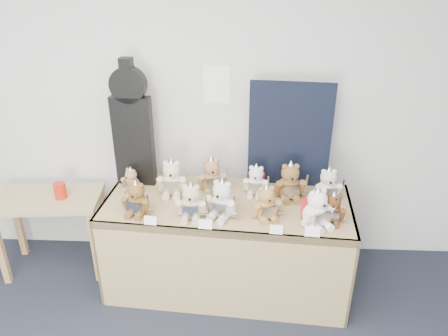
{
  "coord_description": "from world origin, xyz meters",
  "views": [
    {
      "loc": [
        0.8,
        -0.79,
        2.44
      ],
      "look_at": [
        0.68,
        1.9,
        1.1
      ],
      "focal_mm": 35.0,
      "sensor_mm": 36.0,
      "label": 1
    }
  ],
  "objects_px": {
    "display_table": "(226,226)",
    "teddy_back_far_left": "(131,181)",
    "red_cup": "(60,191)",
    "teddy_back_centre_left": "(212,176)",
    "guitar_case": "(132,125)",
    "teddy_back_centre_right": "(256,181)",
    "teddy_front_centre": "(222,200)",
    "teddy_back_end": "(328,186)",
    "teddy_front_end": "(332,209)",
    "teddy_front_left": "(191,202)",
    "teddy_back_right": "(290,182)",
    "side_table": "(50,210)",
    "teddy_front_far_right": "(317,209)",
    "teddy_front_far_left": "(137,200)",
    "teddy_front_right": "(266,204)",
    "teddy_back_left": "(172,179)"
  },
  "relations": [
    {
      "from": "display_table",
      "to": "teddy_back_far_left",
      "type": "height_order",
      "value": "teddy_back_far_left"
    },
    {
      "from": "red_cup",
      "to": "teddy_back_centre_left",
      "type": "height_order",
      "value": "teddy_back_centre_left"
    },
    {
      "from": "display_table",
      "to": "teddy_back_centre_left",
      "type": "relative_size",
      "value": 6.18
    },
    {
      "from": "teddy_back_far_left",
      "to": "teddy_back_centre_left",
      "type": "bearing_deg",
      "value": 30.88
    },
    {
      "from": "guitar_case",
      "to": "red_cup",
      "type": "height_order",
      "value": "guitar_case"
    },
    {
      "from": "teddy_back_centre_left",
      "to": "teddy_back_centre_right",
      "type": "bearing_deg",
      "value": -20.02
    },
    {
      "from": "guitar_case",
      "to": "teddy_back_far_left",
      "type": "relative_size",
      "value": 4.69
    },
    {
      "from": "teddy_front_centre",
      "to": "teddy_back_end",
      "type": "relative_size",
      "value": 1.13
    },
    {
      "from": "guitar_case",
      "to": "teddy_front_end",
      "type": "relative_size",
      "value": 4.1
    },
    {
      "from": "teddy_back_end",
      "to": "teddy_back_centre_right",
      "type": "bearing_deg",
      "value": 168.55
    },
    {
      "from": "display_table",
      "to": "red_cup",
      "type": "distance_m",
      "value": 1.34
    },
    {
      "from": "teddy_front_left",
      "to": "teddy_back_right",
      "type": "xyz_separation_m",
      "value": [
        0.7,
        0.31,
        0.01
      ]
    },
    {
      "from": "teddy_back_right",
      "to": "red_cup",
      "type": "bearing_deg",
      "value": 171.22
    },
    {
      "from": "side_table",
      "to": "teddy_back_centre_left",
      "type": "relative_size",
      "value": 2.8
    },
    {
      "from": "side_table",
      "to": "teddy_back_far_left",
      "type": "bearing_deg",
      "value": -5.27
    },
    {
      "from": "teddy_front_far_right",
      "to": "teddy_front_end",
      "type": "height_order",
      "value": "teddy_front_far_right"
    },
    {
      "from": "teddy_front_far_left",
      "to": "teddy_back_far_left",
      "type": "bearing_deg",
      "value": 119.5
    },
    {
      "from": "red_cup",
      "to": "guitar_case",
      "type": "bearing_deg",
      "value": 13.34
    },
    {
      "from": "red_cup",
      "to": "teddy_front_centre",
      "type": "bearing_deg",
      "value": -14.34
    },
    {
      "from": "side_table",
      "to": "teddy_front_far_right",
      "type": "bearing_deg",
      "value": -16.65
    },
    {
      "from": "side_table",
      "to": "guitar_case",
      "type": "xyz_separation_m",
      "value": [
        0.71,
        0.14,
        0.69
      ]
    },
    {
      "from": "teddy_back_centre_right",
      "to": "teddy_front_far_left",
      "type": "bearing_deg",
      "value": -151.56
    },
    {
      "from": "teddy_front_far_left",
      "to": "teddy_front_left",
      "type": "height_order",
      "value": "teddy_front_left"
    },
    {
      "from": "side_table",
      "to": "teddy_back_end",
      "type": "xyz_separation_m",
      "value": [
        2.19,
        -0.06,
        0.32
      ]
    },
    {
      "from": "teddy_front_centre",
      "to": "teddy_back_right",
      "type": "xyz_separation_m",
      "value": [
        0.49,
        0.28,
        0.0
      ]
    },
    {
      "from": "teddy_front_left",
      "to": "teddy_back_end",
      "type": "relative_size",
      "value": 1.05
    },
    {
      "from": "teddy_back_centre_left",
      "to": "teddy_back_right",
      "type": "xyz_separation_m",
      "value": [
        0.59,
        -0.09,
        0.0
      ]
    },
    {
      "from": "teddy_front_far_left",
      "to": "teddy_front_far_right",
      "type": "bearing_deg",
      "value": 5.33
    },
    {
      "from": "guitar_case",
      "to": "teddy_back_centre_left",
      "type": "distance_m",
      "value": 0.72
    },
    {
      "from": "display_table",
      "to": "teddy_front_left",
      "type": "distance_m",
      "value": 0.39
    },
    {
      "from": "red_cup",
      "to": "teddy_back_centre_left",
      "type": "bearing_deg",
      "value": 1.92
    },
    {
      "from": "teddy_front_centre",
      "to": "teddy_back_right",
      "type": "height_order",
      "value": "teddy_back_right"
    },
    {
      "from": "red_cup",
      "to": "teddy_front_right",
      "type": "distance_m",
      "value": 1.64
    },
    {
      "from": "teddy_back_centre_right",
      "to": "teddy_back_left",
      "type": "bearing_deg",
      "value": -169.89
    },
    {
      "from": "teddy_front_left",
      "to": "teddy_back_end",
      "type": "bearing_deg",
      "value": 18.57
    },
    {
      "from": "teddy_back_centre_left",
      "to": "teddy_front_end",
      "type": "bearing_deg",
      "value": -39.25
    },
    {
      "from": "teddy_front_centre",
      "to": "teddy_front_end",
      "type": "relative_size",
      "value": 1.3
    },
    {
      "from": "teddy_back_left",
      "to": "teddy_back_far_left",
      "type": "bearing_deg",
      "value": 173.44
    },
    {
      "from": "teddy_front_centre",
      "to": "teddy_back_centre_right",
      "type": "bearing_deg",
      "value": 76.42
    },
    {
      "from": "guitar_case",
      "to": "teddy_front_far_right",
      "type": "relative_size",
      "value": 3.19
    },
    {
      "from": "display_table",
      "to": "teddy_front_far_left",
      "type": "height_order",
      "value": "teddy_front_far_left"
    },
    {
      "from": "teddy_back_right",
      "to": "teddy_back_far_left",
      "type": "bearing_deg",
      "value": 170.38
    },
    {
      "from": "teddy_front_left",
      "to": "teddy_back_far_left",
      "type": "height_order",
      "value": "teddy_front_left"
    },
    {
      "from": "teddy_front_right",
      "to": "teddy_back_far_left",
      "type": "height_order",
      "value": "teddy_front_right"
    },
    {
      "from": "teddy_front_end",
      "to": "teddy_back_centre_left",
      "type": "distance_m",
      "value": 0.95
    },
    {
      "from": "display_table",
      "to": "teddy_front_centre",
      "type": "bearing_deg",
      "value": -96.4
    },
    {
      "from": "side_table",
      "to": "teddy_back_right",
      "type": "distance_m",
      "value": 1.93
    },
    {
      "from": "teddy_front_far_right",
      "to": "teddy_back_far_left",
      "type": "bearing_deg",
      "value": 133.99
    },
    {
      "from": "teddy_back_centre_right",
      "to": "teddy_back_end",
      "type": "relative_size",
      "value": 0.94
    },
    {
      "from": "teddy_front_far_left",
      "to": "teddy_front_left",
      "type": "relative_size",
      "value": 0.95
    }
  ]
}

